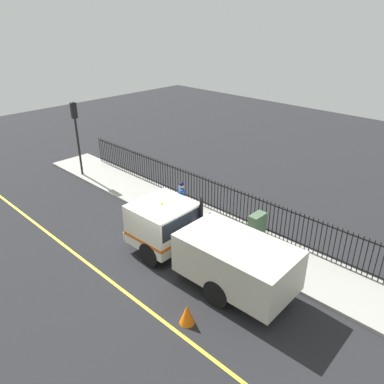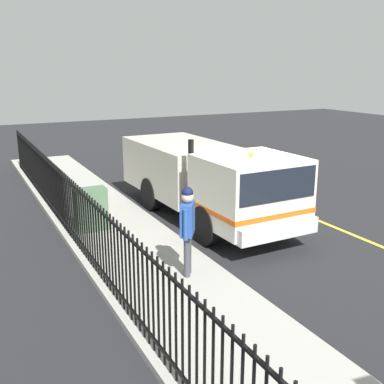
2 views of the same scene
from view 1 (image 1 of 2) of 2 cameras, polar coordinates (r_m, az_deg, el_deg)
The scene contains 9 objects.
ground_plane at distance 14.89m, azimuth -4.44°, elevation -10.13°, with size 54.62×54.62×0.00m, color #232326.
sidewalk_slab at distance 16.75m, azimuth 3.62°, elevation -5.41°, with size 2.52×24.83×0.12m, color #A3A099.
lane_marking at distance 13.86m, azimuth -11.34°, elevation -13.77°, with size 0.12×22.35×0.01m, color yellow.
work_truck at distance 13.61m, azimuth 1.04°, elevation -7.52°, with size 2.40×6.79×2.41m.
worker_standing at distance 16.87m, azimuth -1.57°, elevation -0.63°, with size 0.47×0.56×1.79m.
iron_fence at distance 17.09m, azimuth 6.10°, elevation -1.61°, with size 0.04×21.14×1.53m.
traffic_light_near at distance 21.98m, azimuth -17.23°, elevation 9.73°, with size 0.33×0.25×4.17m.
utility_cabinet at distance 15.89m, azimuth 9.81°, elevation -5.08°, with size 0.79×0.42×1.08m, color #4C6B4C.
traffic_cone at distance 12.08m, azimuth -0.76°, elevation -18.04°, with size 0.48×0.48×0.69m, color orange.
Camera 1 is at (-7.89, -9.16, 8.69)m, focal length 35.15 mm.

